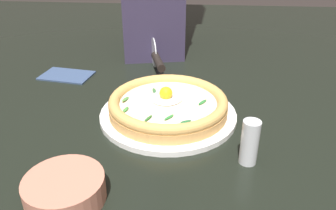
% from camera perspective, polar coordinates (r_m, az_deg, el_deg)
% --- Properties ---
extents(ground_plane, '(2.40, 2.40, 0.03)m').
position_cam_1_polar(ground_plane, '(0.77, -1.52, -2.87)').
color(ground_plane, black).
rests_on(ground_plane, ground).
extents(pizza_plate, '(0.30, 0.30, 0.01)m').
position_cam_1_polar(pizza_plate, '(0.76, 0.00, -1.74)').
color(pizza_plate, white).
rests_on(pizza_plate, ground).
extents(pizza, '(0.26, 0.26, 0.06)m').
position_cam_1_polar(pizza, '(0.74, -0.01, 0.01)').
color(pizza, tan).
rests_on(pizza, pizza_plate).
extents(side_bowl, '(0.13, 0.13, 0.04)m').
position_cam_1_polar(side_bowl, '(0.56, -16.94, -13.35)').
color(side_bowl, '#B9715A').
rests_on(side_bowl, ground).
extents(pizza_cutter, '(0.17, 0.06, 0.09)m').
position_cam_1_polar(pizza_cutter, '(0.97, -1.92, 7.80)').
color(pizza_cutter, silver).
rests_on(pizza_cutter, ground).
extents(folded_napkin, '(0.11, 0.15, 0.01)m').
position_cam_1_polar(folded_napkin, '(1.01, -16.65, 4.89)').
color(folded_napkin, '#334567').
rests_on(folded_napkin, ground).
extents(pepper_shaker, '(0.03, 0.03, 0.09)m').
position_cam_1_polar(pepper_shaker, '(0.62, 13.56, -6.11)').
color(pepper_shaker, silver).
rests_on(pepper_shaker, ground).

